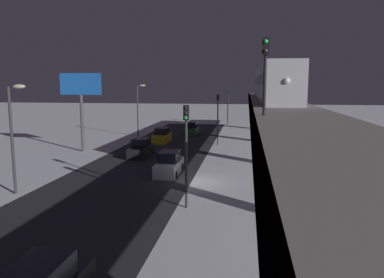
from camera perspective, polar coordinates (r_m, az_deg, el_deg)
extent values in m
plane|color=white|center=(29.52, 0.50, -6.62)|extent=(240.00, 240.00, 0.00)
cube|color=#28282D|center=(30.83, -10.31, -6.10)|extent=(11.00, 86.71, 0.01)
cube|color=gray|center=(28.45, 13.87, 4.06)|extent=(5.00, 86.71, 0.80)
cube|color=#38383D|center=(28.32, 9.06, 4.19)|extent=(0.24, 84.98, 0.80)
cylinder|color=gray|center=(64.63, 10.80, 3.74)|extent=(1.40, 1.40, 5.22)
cylinder|color=gray|center=(50.25, 11.46, 2.45)|extent=(1.40, 1.40, 5.22)
cylinder|color=gray|center=(35.93, 12.63, 0.12)|extent=(1.40, 1.40, 5.22)
cylinder|color=gray|center=(21.78, 15.36, -5.26)|extent=(1.40, 1.40, 5.22)
cube|color=#B7BABF|center=(35.89, 12.86, 8.29)|extent=(2.90, 18.00, 3.40)
cube|color=black|center=(35.89, 12.88, 8.94)|extent=(2.94, 16.20, 0.90)
cube|color=#B7BABF|center=(54.45, 11.37, 8.28)|extent=(2.90, 18.00, 3.40)
cube|color=black|center=(54.45, 11.38, 8.71)|extent=(2.94, 16.20, 0.90)
sphere|color=white|center=(26.87, 14.34, 8.66)|extent=(0.44, 0.44, 0.44)
cylinder|color=black|center=(19.90, 11.09, 8.19)|extent=(0.16, 0.16, 3.20)
cube|color=black|center=(20.00, 11.25, 13.78)|extent=(0.36, 0.28, 0.90)
sphere|color=#19F23F|center=(19.86, 11.29, 14.49)|extent=(0.22, 0.22, 0.22)
sphere|color=#333333|center=(19.82, 11.26, 13.17)|extent=(0.22, 0.22, 0.22)
cube|color=silver|center=(32.11, -3.53, -4.40)|extent=(1.80, 4.72, 1.10)
cube|color=black|center=(31.90, -3.55, -2.67)|extent=(1.58, 2.27, 0.87)
cylinder|color=black|center=(33.73, -4.44, -4.19)|extent=(0.20, 0.64, 0.64)
cylinder|color=black|center=(33.40, -1.57, -4.29)|extent=(0.20, 0.64, 0.64)
cylinder|color=black|center=(30.96, -5.64, -5.34)|extent=(0.20, 0.64, 0.64)
cylinder|color=black|center=(30.60, -2.52, -5.47)|extent=(0.20, 0.64, 0.64)
cube|color=black|center=(40.17, -7.80, -1.88)|extent=(1.80, 4.73, 1.10)
cube|color=black|center=(40.01, -7.83, -0.49)|extent=(1.58, 2.27, 0.87)
cube|color=#2D6038|center=(56.85, -0.07, 1.19)|extent=(1.80, 4.14, 1.10)
cube|color=black|center=(56.73, -0.07, 2.18)|extent=(1.58, 1.98, 0.87)
cube|color=black|center=(13.62, -22.55, -18.84)|extent=(1.58, 2.30, 0.87)
cube|color=gold|center=(49.68, -4.61, 0.13)|extent=(1.80, 4.54, 1.10)
cube|color=black|center=(49.55, -4.63, 1.26)|extent=(1.58, 2.18, 0.87)
cylinder|color=#2D2D2D|center=(22.90, -0.89, -3.94)|extent=(0.16, 0.16, 5.50)
cube|color=black|center=(22.44, -0.90, 4.07)|extent=(0.32, 0.32, 0.90)
sphere|color=black|center=(22.24, -0.98, 4.81)|extent=(0.20, 0.20, 0.20)
sphere|color=black|center=(22.26, -0.98, 4.04)|extent=(0.20, 0.20, 0.20)
sphere|color=#19E53F|center=(22.28, -0.98, 3.27)|extent=(0.20, 0.20, 0.20)
cylinder|color=#2D2D2D|center=(47.21, 3.97, 2.40)|extent=(0.16, 0.16, 5.50)
cube|color=black|center=(46.99, 4.01, 6.28)|extent=(0.32, 0.32, 0.90)
sphere|color=black|center=(46.80, 4.00, 6.64)|extent=(0.20, 0.20, 0.20)
sphere|color=black|center=(46.81, 3.99, 6.27)|extent=(0.20, 0.20, 0.20)
sphere|color=#19E53F|center=(46.82, 3.99, 5.90)|extent=(0.20, 0.20, 0.20)
cylinder|color=#2D2D2D|center=(71.82, 5.52, 4.41)|extent=(0.16, 0.16, 5.50)
cube|color=black|center=(71.67, 5.55, 6.96)|extent=(0.32, 0.32, 0.90)
sphere|color=black|center=(71.49, 5.55, 7.20)|extent=(0.20, 0.20, 0.20)
sphere|color=black|center=(71.49, 5.55, 6.96)|extent=(0.20, 0.20, 0.20)
sphere|color=#19E53F|center=(71.50, 5.54, 6.72)|extent=(0.20, 0.20, 0.20)
cylinder|color=#4C4C51|center=(44.28, -16.51, 2.33)|extent=(0.36, 0.36, 6.50)
cube|color=blue|center=(44.07, -16.75, 8.09)|extent=(4.80, 0.30, 2.40)
cylinder|color=#38383D|center=(28.50, -25.90, -0.31)|extent=(0.20, 0.20, 7.50)
ellipsoid|color=#F4E5B2|center=(27.79, -25.02, 7.32)|extent=(0.90, 0.44, 0.30)
cylinder|color=#38383D|center=(55.74, -8.34, 4.27)|extent=(0.20, 0.20, 7.50)
ellipsoid|color=#F4E5B2|center=(55.38, -7.62, 8.14)|extent=(0.90, 0.44, 0.30)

